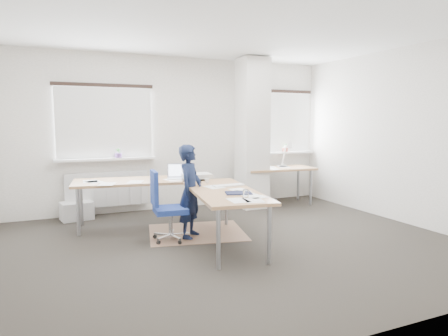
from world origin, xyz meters
name	(u,v)px	position (x,y,z in m)	size (l,w,h in m)	color
ground	(233,244)	(0.00, 0.00, 0.00)	(6.00, 6.00, 0.00)	black
room_shell	(232,113)	(0.18, 0.45, 1.75)	(6.04, 5.04, 2.82)	beige
floor_mat	(197,232)	(-0.26, 0.71, 0.00)	(1.37, 1.16, 0.01)	#8B644C
white_crate	(77,211)	(-1.83, 2.25, 0.15)	(0.50, 0.35, 0.30)	white
desk_main	(182,187)	(-0.47, 0.75, 0.69)	(2.40, 2.92, 0.96)	#A27746
desk_side	(277,170)	(1.87, 1.97, 0.69)	(1.46, 0.83, 1.22)	#A27746
task_chair	(168,221)	(-0.76, 0.49, 0.27)	(0.53, 0.52, 0.97)	navy
person	(190,191)	(-0.42, 0.54, 0.66)	(0.48, 0.31, 1.31)	black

